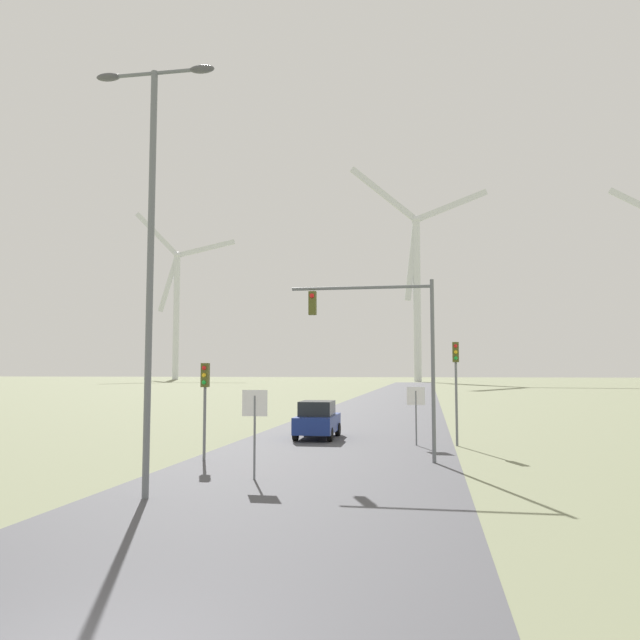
{
  "coord_description": "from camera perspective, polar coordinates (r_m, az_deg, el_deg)",
  "views": [
    {
      "loc": [
        3.92,
        -6.65,
        3.33
      ],
      "look_at": [
        0.0,
        15.96,
        5.19
      ],
      "focal_mm": 35.0,
      "sensor_mm": 36.0,
      "label": 1
    }
  ],
  "objects": [
    {
      "name": "streetlamp",
      "position": [
        17.57,
        -15.19,
        8.03
      ],
      "size": [
        3.44,
        0.32,
        11.59
      ],
      "color": "slate",
      "rests_on": "ground"
    },
    {
      "name": "car_approaching",
      "position": [
        31.0,
        -0.24,
        -9.1
      ],
      "size": [
        1.88,
        4.13,
        1.83
      ],
      "color": "navy",
      "rests_on": "ground"
    },
    {
      "name": "traffic_light_post_near_left",
      "position": [
        23.92,
        -10.48,
        -6.19
      ],
      "size": [
        0.28,
        0.33,
        3.6
      ],
      "color": "slate",
      "rests_on": "ground"
    },
    {
      "name": "road_surface",
      "position": [
        54.89,
        5.78,
        -8.08
      ],
      "size": [
        10.0,
        240.0,
        0.01
      ],
      "color": "#47474C",
      "rests_on": "ground"
    },
    {
      "name": "wind_turbine_far_left",
      "position": [
        235.73,
        -12.98,
        1.67
      ],
      "size": [
        36.42,
        8.43,
        62.04
      ],
      "color": "silver",
      "rests_on": "ground"
    },
    {
      "name": "traffic_light_post_near_right",
      "position": [
        28.51,
        12.32,
        -4.49
      ],
      "size": [
        0.28,
        0.34,
        4.6
      ],
      "color": "slate",
      "rests_on": "ground"
    },
    {
      "name": "stop_sign_far",
      "position": [
        28.4,
        8.77,
        -7.64
      ],
      "size": [
        0.81,
        0.07,
        2.59
      ],
      "color": "slate",
      "rests_on": "ground"
    },
    {
      "name": "traffic_light_mast_overhead",
      "position": [
        23.29,
        5.85,
        -1.0
      ],
      "size": [
        5.35,
        0.35,
        6.69
      ],
      "color": "slate",
      "rests_on": "ground"
    },
    {
      "name": "wind_turbine_left",
      "position": [
        184.77,
        8.83,
        3.72
      ],
      "size": [
        40.3,
        14.07,
        62.75
      ],
      "color": "silver",
      "rests_on": "ground"
    },
    {
      "name": "stop_sign_near",
      "position": [
        19.54,
        -5.99,
        -8.78
      ],
      "size": [
        0.81,
        0.07,
        2.73
      ],
      "color": "slate",
      "rests_on": "ground"
    }
  ]
}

